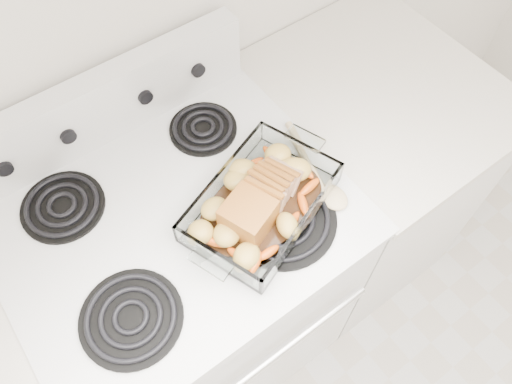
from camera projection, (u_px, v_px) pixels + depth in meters
electric_range at (193, 286)px, 1.51m from camera, size 0.78×0.70×1.12m
counter_right at (355, 180)px, 1.73m from camera, size 0.58×0.68×0.93m
baking_dish at (261, 205)px, 1.11m from camera, size 0.34×0.22×0.07m
pork_roast at (254, 203)px, 1.08m from camera, size 0.20×0.10×0.08m
roast_vegetables at (249, 191)px, 1.11m from camera, size 0.39×0.21×0.05m
wooden_spoon at (321, 179)px, 1.16m from camera, size 0.09×0.27×0.02m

